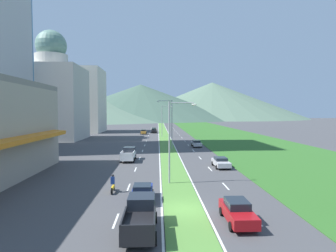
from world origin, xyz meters
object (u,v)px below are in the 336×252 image
at_px(pickup_truck_1, 140,216).
at_px(car_4, 221,162).
at_px(car_3, 144,132).
at_px(pickup_truck_0, 129,154).
at_px(street_lamp_near, 172,136).
at_px(car_2, 196,143).
at_px(motorcycle_rider, 113,185).
at_px(car_7, 154,129).
at_px(car_5, 154,131).
at_px(car_1, 237,211).
at_px(street_lamp_mid, 170,121).
at_px(street_lamp_far, 163,119).
at_px(car_0, 142,192).

bearing_deg(pickup_truck_1, car_4, -25.72).
distance_m(car_3, pickup_truck_0, 52.04).
distance_m(street_lamp_near, car_2, 33.01).
distance_m(car_4, motorcycle_rider, 17.84).
distance_m(car_3, car_7, 15.03).
relative_size(car_3, car_5, 0.97).
xyz_separation_m(car_1, car_5, (-7.04, 83.00, 0.02)).
xyz_separation_m(street_lamp_mid, car_3, (-7.54, 38.47, -5.08)).
xyz_separation_m(street_lamp_mid, motorcycle_rider, (-7.01, -31.50, -5.13)).
distance_m(street_lamp_far, pickup_truck_0, 42.60).
height_order(street_lamp_mid, car_7, street_lamp_mid).
xyz_separation_m(street_lamp_far, pickup_truck_1, (-2.82, -68.79, -4.58)).
relative_size(street_lamp_far, car_0, 2.39).
bearing_deg(car_3, car_7, -13.16).
bearing_deg(car_4, pickup_truck_0, -113.92).
height_order(car_1, car_7, car_1).
xyz_separation_m(car_2, pickup_truck_1, (-9.80, -44.07, 0.23)).
distance_m(car_3, car_4, 59.70).
relative_size(street_lamp_near, car_5, 2.13).
bearing_deg(car_3, street_lamp_far, -147.06).
relative_size(street_lamp_near, pickup_truck_1, 1.66).
bearing_deg(motorcycle_rider, street_lamp_near, -62.36).
height_order(car_1, car_5, car_5).
height_order(car_2, car_7, car_2).
bearing_deg(street_lamp_far, car_1, -86.63).
bearing_deg(motorcycle_rider, car_7, -1.96).
distance_m(car_0, car_1, 8.77).
distance_m(street_lamp_mid, car_1, 39.74).
bearing_deg(car_7, car_0, -179.93).
distance_m(street_lamp_mid, car_2, 8.68).
bearing_deg(car_1, car_0, -126.69).
bearing_deg(car_2, car_1, -3.99).
height_order(street_lamp_mid, motorcycle_rider, street_lamp_mid).
distance_m(car_4, pickup_truck_1, 23.18).
bearing_deg(pickup_truck_1, car_7, 0.21).
xyz_separation_m(street_lamp_far, car_4, (7.24, -47.90, -4.83)).
xyz_separation_m(car_4, motorcycle_rider, (-13.30, -11.90, 0.02)).
bearing_deg(car_2, pickup_truck_1, -12.53).
xyz_separation_m(car_0, car_4, (10.29, 14.46, -0.03)).
height_order(street_lamp_far, car_0, street_lamp_far).
xyz_separation_m(street_lamp_near, car_5, (-2.99, 72.07, -4.36)).
height_order(street_lamp_near, car_7, street_lamp_near).
bearing_deg(street_lamp_near, car_0, -117.62).
height_order(car_3, car_5, car_5).
height_order(car_2, car_5, car_5).
distance_m(street_lamp_far, car_2, 26.13).
distance_m(street_lamp_far, pickup_truck_1, 69.00).
xyz_separation_m(street_lamp_far, car_3, (-6.59, 10.17, -4.77)).
bearing_deg(car_0, street_lamp_near, -27.62).
xyz_separation_m(car_7, pickup_truck_0, (-3.20, -66.68, 0.27)).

